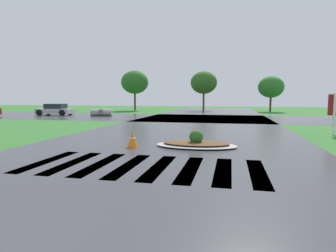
# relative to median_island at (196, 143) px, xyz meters

# --- Properties ---
(asphalt_roadway) EXTENTS (11.83, 80.00, 0.01)m
(asphalt_roadway) POSITION_rel_median_island_xyz_m (-1.08, 1.24, -0.13)
(asphalt_roadway) COLOR #35353A
(asphalt_roadway) RESTS_ON ground
(asphalt_cross_road) EXTENTS (90.00, 10.65, 0.01)m
(asphalt_cross_road) POSITION_rel_median_island_xyz_m (-1.08, 15.81, -0.13)
(asphalt_cross_road) COLOR #35353A
(asphalt_cross_road) RESTS_ON ground
(crosswalk_stripes) EXTENTS (6.75, 3.07, 0.01)m
(crosswalk_stripes) POSITION_rel_median_island_xyz_m (-1.08, -3.62, -0.13)
(crosswalk_stripes) COLOR white
(crosswalk_stripes) RESTS_ON ground
(median_island) EXTENTS (3.27, 1.84, 0.68)m
(median_island) POSITION_rel_median_island_xyz_m (0.00, 0.00, 0.00)
(median_island) COLOR #9E9B93
(median_island) RESTS_ON ground
(car_blue_compact) EXTENTS (4.04, 2.23, 1.26)m
(car_blue_compact) POSITION_rel_median_island_xyz_m (-17.79, 16.86, 0.46)
(car_blue_compact) COLOR #B7B7BF
(car_blue_compact) RESTS_ON ground
(drainage_pipe_stack) EXTENTS (2.31, 1.20, 0.73)m
(drainage_pipe_stack) POSITION_rel_median_island_xyz_m (-12.08, 16.60, 0.23)
(drainage_pipe_stack) COLOR #9E9B93
(drainage_pipe_stack) RESTS_ON ground
(traffic_cone) EXTENTS (0.42, 0.42, 0.66)m
(traffic_cone) POSITION_rel_median_island_xyz_m (-2.47, -0.67, 0.19)
(traffic_cone) COLOR orange
(traffic_cone) RESTS_ON ground
(background_treeline) EXTENTS (34.08, 5.85, 5.93)m
(background_treeline) POSITION_rel_median_island_xyz_m (-0.95, 30.16, 3.80)
(background_treeline) COLOR #4C3823
(background_treeline) RESTS_ON ground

